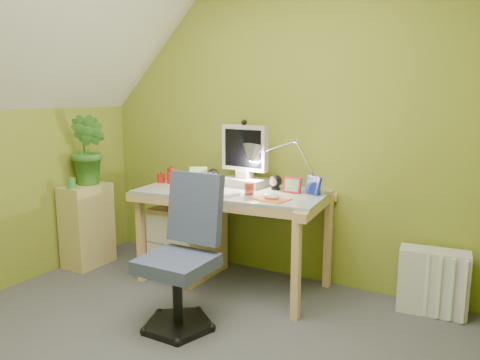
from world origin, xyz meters
The scene contains 19 objects.
wall_back centered at (0.00, 1.60, 1.20)m, with size 3.20×0.01×2.40m, color olive.
desk centered at (-0.19, 1.23, 0.36)m, with size 1.35×0.67×0.72m, color tan, non-canonical shape.
monitor centered at (-0.19, 1.41, 0.97)m, with size 0.36×0.21×0.50m, color beige, non-canonical shape.
speaker_left centered at (-0.46, 1.39, 0.78)m, with size 0.09×0.09×0.11m, color black, non-canonical shape.
speaker_right centered at (0.08, 1.39, 0.78)m, with size 0.09×0.09×0.11m, color black, non-canonical shape.
keyboard centered at (-0.27, 1.09, 0.73)m, with size 0.43×0.14×0.02m, color white.
mousepad centered at (0.19, 1.09, 0.73)m, with size 0.23×0.16×0.01m, color orange.
mouse centered at (0.19, 1.09, 0.74)m, with size 0.11×0.07×0.04m, color silver.
amber_tumbler centered at (-0.01, 1.15, 0.76)m, with size 0.06×0.06×0.08m, color maroon.
candle_cluster centered at (-0.79, 1.24, 0.78)m, with size 0.15×0.13×0.11m, color red, non-canonical shape.
photo_frame_red centered at (0.23, 1.35, 0.78)m, with size 0.13×0.02×0.11m, color red.
photo_frame_blue centered at (0.37, 1.39, 0.79)m, with size 0.15×0.02×0.13m, color #162998.
photo_frame_green centered at (-0.59, 1.37, 0.78)m, with size 0.14×0.02×0.12m, color #A6C487.
desk_lamp centered at (0.26, 1.41, 1.00)m, with size 0.51×0.22×0.55m, color silver, non-canonical shape.
side_ledge centered at (-1.45, 0.98, 0.34)m, with size 0.25×0.39×0.68m, color tan.
potted_plant centered at (-1.43, 1.03, 0.97)m, with size 0.32×0.26×0.58m, color #3C7D29.
green_cup centered at (-1.43, 0.83, 0.72)m, with size 0.07×0.07×0.09m, color #3F8638.
task_chair centered at (-0.13, 0.47, 0.42)m, with size 0.46×0.46×0.83m, color #3E4665, non-canonical shape.
radiator centered at (1.18, 1.46, 0.21)m, with size 0.43×0.17×0.43m, color silver.
Camera 1 is at (1.51, -1.65, 1.41)m, focal length 35.00 mm.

